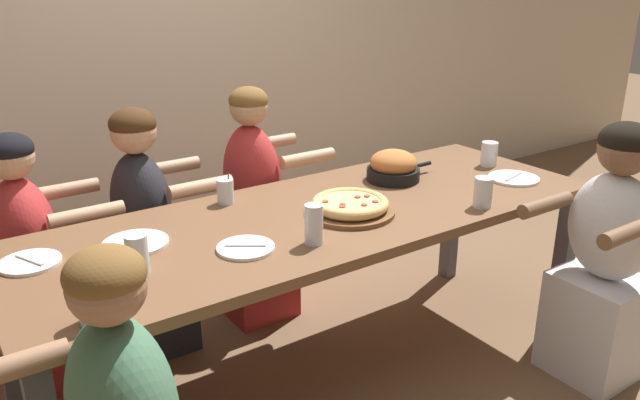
{
  "coord_description": "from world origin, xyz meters",
  "views": [
    {
      "loc": [
        -1.28,
        -1.86,
        1.64
      ],
      "look_at": [
        0.0,
        0.0,
        0.8
      ],
      "focal_mm": 35.0,
      "sensor_mm": 36.0,
      "label": 1
    }
  ],
  "objects_px": {
    "empty_plate_b": "(246,248)",
    "drinking_glass_a": "(137,257)",
    "drinking_glass_b": "(483,194)",
    "drinking_glass_c": "(489,156)",
    "drinking_glass_d": "(314,224)",
    "drinking_glass_e": "(92,304)",
    "empty_plate_a": "(514,178)",
    "diner_far_left": "(33,276)",
    "skillet_bowl": "(393,167)",
    "diner_far_midleft": "(146,243)",
    "diner_near_right": "(605,265)",
    "empty_plate_c": "(136,243)",
    "pizza_board_main": "(350,206)",
    "diner_far_center": "(254,216)",
    "empty_plate_d": "(30,262)",
    "cocktail_glass_blue": "(225,193)"
  },
  "relations": [
    {
      "from": "empty_plate_b",
      "to": "drinking_glass_a",
      "type": "height_order",
      "value": "drinking_glass_a"
    },
    {
      "from": "drinking_glass_b",
      "to": "drinking_glass_c",
      "type": "distance_m",
      "value": 0.58
    },
    {
      "from": "drinking_glass_d",
      "to": "drinking_glass_e",
      "type": "bearing_deg",
      "value": -173.43
    },
    {
      "from": "empty_plate_a",
      "to": "diner_far_left",
      "type": "relative_size",
      "value": 0.21
    },
    {
      "from": "skillet_bowl",
      "to": "diner_far_midleft",
      "type": "relative_size",
      "value": 0.31
    },
    {
      "from": "drinking_glass_a",
      "to": "diner_far_midleft",
      "type": "bearing_deg",
      "value": 70.32
    },
    {
      "from": "diner_near_right",
      "to": "skillet_bowl",
      "type": "bearing_deg",
      "value": 31.67
    },
    {
      "from": "skillet_bowl",
      "to": "drinking_glass_a",
      "type": "height_order",
      "value": "skillet_bowl"
    },
    {
      "from": "drinking_glass_b",
      "to": "diner_far_left",
      "type": "relative_size",
      "value": 0.11
    },
    {
      "from": "empty_plate_c",
      "to": "drinking_glass_d",
      "type": "relative_size",
      "value": 1.59
    },
    {
      "from": "drinking_glass_e",
      "to": "drinking_glass_d",
      "type": "bearing_deg",
      "value": 6.57
    },
    {
      "from": "drinking_glass_a",
      "to": "diner_near_right",
      "type": "bearing_deg",
      "value": -16.93
    },
    {
      "from": "empty_plate_a",
      "to": "empty_plate_c",
      "type": "height_order",
      "value": "same"
    },
    {
      "from": "empty_plate_c",
      "to": "empty_plate_b",
      "type": "bearing_deg",
      "value": -40.5
    },
    {
      "from": "pizza_board_main",
      "to": "diner_far_center",
      "type": "height_order",
      "value": "diner_far_center"
    },
    {
      "from": "drinking_glass_d",
      "to": "empty_plate_a",
      "type": "bearing_deg",
      "value": 3.38
    },
    {
      "from": "drinking_glass_c",
      "to": "diner_far_midleft",
      "type": "relative_size",
      "value": 0.1
    },
    {
      "from": "pizza_board_main",
      "to": "empty_plate_b",
      "type": "relative_size",
      "value": 1.76
    },
    {
      "from": "diner_far_left",
      "to": "diner_far_midleft",
      "type": "distance_m",
      "value": 0.47
    },
    {
      "from": "diner_far_midleft",
      "to": "diner_far_center",
      "type": "bearing_deg",
      "value": 90.0
    },
    {
      "from": "pizza_board_main",
      "to": "drinking_glass_c",
      "type": "xyz_separation_m",
      "value": [
        0.93,
        0.12,
        0.02
      ]
    },
    {
      "from": "empty_plate_d",
      "to": "empty_plate_c",
      "type": "bearing_deg",
      "value": -7.59
    },
    {
      "from": "empty_plate_a",
      "to": "cocktail_glass_blue",
      "type": "bearing_deg",
      "value": 158.96
    },
    {
      "from": "pizza_board_main",
      "to": "drinking_glass_a",
      "type": "relative_size",
      "value": 2.71
    },
    {
      "from": "diner_far_midleft",
      "to": "empty_plate_d",
      "type": "bearing_deg",
      "value": -47.79
    },
    {
      "from": "cocktail_glass_blue",
      "to": "diner_far_midleft",
      "type": "height_order",
      "value": "diner_far_midleft"
    },
    {
      "from": "drinking_glass_e",
      "to": "diner_far_midleft",
      "type": "height_order",
      "value": "diner_far_midleft"
    },
    {
      "from": "empty_plate_c",
      "to": "drinking_glass_b",
      "type": "bearing_deg",
      "value": -18.6
    },
    {
      "from": "empty_plate_d",
      "to": "diner_near_right",
      "type": "xyz_separation_m",
      "value": [
        1.99,
        -0.79,
        -0.25
      ]
    },
    {
      "from": "empty_plate_d",
      "to": "drinking_glass_d",
      "type": "distance_m",
      "value": 0.93
    },
    {
      "from": "skillet_bowl",
      "to": "drinking_glass_c",
      "type": "height_order",
      "value": "skillet_bowl"
    },
    {
      "from": "pizza_board_main",
      "to": "empty_plate_c",
      "type": "bearing_deg",
      "value": 166.62
    },
    {
      "from": "drinking_glass_a",
      "to": "diner_far_left",
      "type": "distance_m",
      "value": 0.84
    },
    {
      "from": "empty_plate_b",
      "to": "diner_far_midleft",
      "type": "xyz_separation_m",
      "value": [
        -0.09,
        0.78,
        -0.25
      ]
    },
    {
      "from": "drinking_glass_c",
      "to": "diner_far_center",
      "type": "distance_m",
      "value": 1.17
    },
    {
      "from": "empty_plate_d",
      "to": "diner_far_midleft",
      "type": "bearing_deg",
      "value": 42.21
    },
    {
      "from": "diner_far_midleft",
      "to": "diner_near_right",
      "type": "bearing_deg",
      "value": 49.06
    },
    {
      "from": "empty_plate_d",
      "to": "drinking_glass_a",
      "type": "relative_size",
      "value": 1.52
    },
    {
      "from": "empty_plate_d",
      "to": "diner_near_right",
      "type": "distance_m",
      "value": 2.16
    },
    {
      "from": "empty_plate_c",
      "to": "drinking_glass_b",
      "type": "distance_m",
      "value": 1.33
    },
    {
      "from": "drinking_glass_e",
      "to": "diner_near_right",
      "type": "distance_m",
      "value": 1.97
    },
    {
      "from": "drinking_glass_e",
      "to": "diner_far_center",
      "type": "relative_size",
      "value": 0.11
    },
    {
      "from": "pizza_board_main",
      "to": "diner_near_right",
      "type": "bearing_deg",
      "value": -32.15
    },
    {
      "from": "empty_plate_d",
      "to": "diner_far_center",
      "type": "xyz_separation_m",
      "value": [
        1.07,
        0.48,
        -0.24
      ]
    },
    {
      "from": "empty_plate_b",
      "to": "drinking_glass_e",
      "type": "distance_m",
      "value": 0.58
    },
    {
      "from": "empty_plate_d",
      "to": "pizza_board_main",
      "type": "bearing_deg",
      "value": -11.68
    },
    {
      "from": "empty_plate_b",
      "to": "empty_plate_a",
      "type": "bearing_deg",
      "value": -0.95
    },
    {
      "from": "drinking_glass_c",
      "to": "empty_plate_a",
      "type": "bearing_deg",
      "value": -108.4
    },
    {
      "from": "empty_plate_a",
      "to": "drinking_glass_d",
      "type": "relative_size",
      "value": 1.58
    },
    {
      "from": "empty_plate_c",
      "to": "diner_near_right",
      "type": "height_order",
      "value": "diner_near_right"
    }
  ]
}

